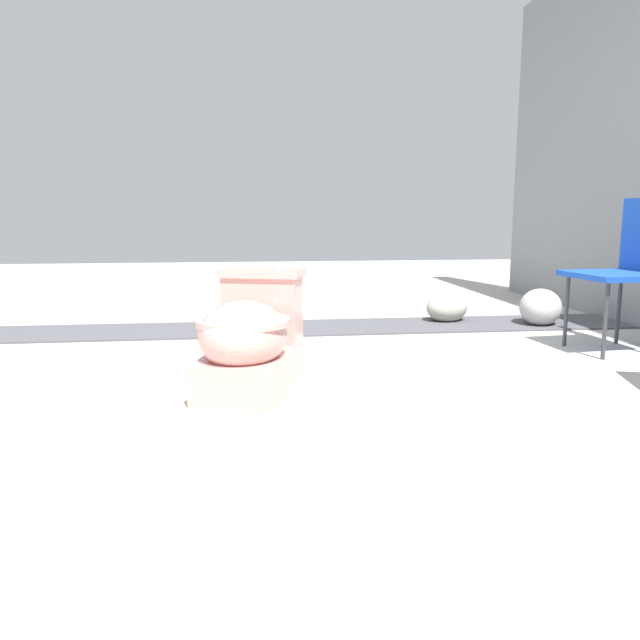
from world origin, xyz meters
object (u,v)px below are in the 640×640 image
boulder_near (540,307)px  boulder_far (447,308)px  toilet (250,340)px  folding_chair_left (633,258)px

boulder_near → boulder_far: boulder_near is taller
boulder_near → boulder_far: 0.62m
toilet → boulder_far: size_ratio=2.30×
toilet → boulder_near: size_ratio=2.18×
boulder_near → boulder_far: bearing=-110.1°
boulder_far → boulder_near: bearing=69.9°
boulder_near → boulder_far: size_ratio=1.05×
folding_chair_left → boulder_near: (-0.79, -0.12, -0.39)m
boulder_near → boulder_far: (-0.21, -0.58, -0.02)m
toilet → boulder_near: 2.38m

